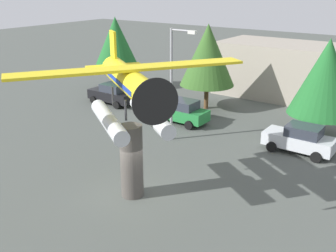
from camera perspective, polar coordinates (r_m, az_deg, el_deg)
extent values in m
plane|color=#4C514C|center=(20.24, -5.01, -9.65)|extent=(140.00, 140.00, 0.00)
cylinder|color=#4C4742|center=(19.42, -5.17, -4.98)|extent=(1.10, 1.10, 3.63)
cylinder|color=silver|center=(18.40, -8.38, 0.73)|extent=(4.37, 3.26, 0.70)
cylinder|color=#333338|center=(17.14, -6.00, 2.22)|extent=(0.14, 0.14, 0.90)
cylinder|color=#333338|center=(19.38, -7.83, 4.23)|extent=(0.14, 0.14, 0.90)
cylinder|color=silver|center=(18.88, -2.45, 1.43)|extent=(4.37, 3.26, 0.70)
cylinder|color=#333338|center=(17.40, -2.81, 2.58)|extent=(0.14, 0.14, 0.90)
cylinder|color=#333338|center=(19.61, -4.98, 4.53)|extent=(0.14, 0.14, 0.90)
cylinder|color=yellow|center=(18.12, -5.56, 6.49)|extent=(5.76, 4.37, 1.10)
cube|color=#193399|center=(17.93, -5.39, 6.35)|extent=(4.24, 3.37, 0.20)
cone|color=#262628|center=(15.10, -2.29, 3.84)|extent=(1.07, 1.12, 0.88)
cylinder|color=black|center=(14.74, -1.80, 3.44)|extent=(1.04, 1.52, 1.80)
cube|color=yellow|center=(17.61, -5.28, 8.14)|extent=(6.72, 9.24, 0.12)
cube|color=yellow|center=(20.75, -7.63, 8.40)|extent=(2.14, 2.71, 0.10)
cube|color=yellow|center=(20.56, -7.77, 11.40)|extent=(0.81, 0.60, 1.30)
cube|color=black|center=(34.82, -7.94, 4.31)|extent=(4.20, 1.70, 0.80)
cube|color=#2D333D|center=(34.47, -7.69, 5.40)|extent=(2.00, 1.56, 0.64)
cylinder|color=black|center=(36.45, -8.50, 4.34)|extent=(0.64, 0.22, 0.64)
cylinder|color=black|center=(35.24, -10.52, 3.67)|extent=(0.64, 0.22, 0.64)
cylinder|color=black|center=(34.69, -5.26, 3.67)|extent=(0.64, 0.22, 0.64)
cylinder|color=black|center=(33.41, -7.27, 2.96)|extent=(0.64, 0.22, 0.64)
cube|color=#237A38|center=(29.80, 1.73, 1.82)|extent=(4.20, 1.70, 0.80)
cube|color=#2D333D|center=(29.45, 2.15, 3.07)|extent=(2.00, 1.56, 0.64)
cylinder|color=black|center=(31.35, 0.59, 1.99)|extent=(0.64, 0.22, 0.64)
cylinder|color=black|center=(29.97, -1.38, 1.13)|extent=(0.64, 0.22, 0.64)
cylinder|color=black|center=(29.97, 4.83, 1.06)|extent=(0.64, 0.22, 0.64)
cylinder|color=black|center=(28.52, 2.97, 0.11)|extent=(0.64, 0.22, 0.64)
cube|color=silver|center=(25.89, 18.00, -2.04)|extent=(4.20, 1.70, 0.80)
cube|color=#2D333D|center=(25.58, 18.70, -0.66)|extent=(2.00, 1.56, 0.64)
cylinder|color=black|center=(27.21, 15.83, -1.64)|extent=(0.64, 0.22, 0.64)
cylinder|color=black|center=(25.63, 14.42, -2.86)|extent=(0.64, 0.22, 0.64)
cylinder|color=black|center=(26.53, 21.28, -2.84)|extent=(0.64, 0.22, 0.64)
cylinder|color=black|center=(24.91, 20.19, -4.17)|extent=(0.64, 0.22, 0.64)
cylinder|color=gray|center=(25.74, 0.47, 5.65)|extent=(0.18, 0.18, 7.25)
cylinder|color=gray|center=(24.66, 2.06, 13.34)|extent=(1.60, 0.12, 0.12)
cube|color=silver|center=(24.29, 3.47, 13.10)|extent=(0.50, 0.28, 0.20)
cube|color=#9E9384|center=(38.15, 15.95, 7.66)|extent=(11.24, 6.28, 4.75)
cylinder|color=brown|center=(39.61, -7.18, 7.01)|extent=(0.36, 0.36, 2.47)
cone|color=#1E6028|center=(39.00, -7.40, 11.91)|extent=(3.93, 3.93, 4.37)
cylinder|color=brown|center=(33.23, 5.43, 4.16)|extent=(0.36, 0.36, 2.00)
cone|color=#335B23|center=(32.48, 5.63, 9.99)|extent=(4.38, 4.38, 4.86)
cylinder|color=brown|center=(28.55, 20.60, -0.02)|extent=(0.36, 0.36, 1.71)
cone|color=#1E6028|center=(27.68, 21.43, 6.45)|extent=(4.44, 4.44, 4.93)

